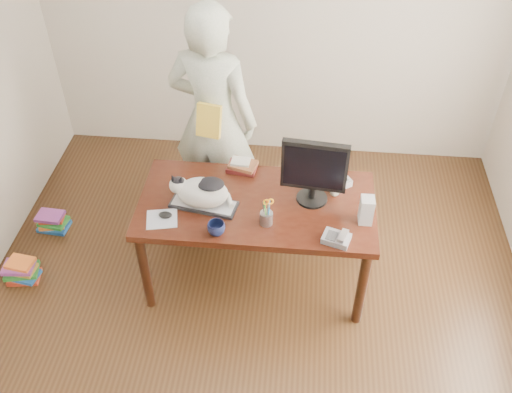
% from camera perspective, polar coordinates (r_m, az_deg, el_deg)
% --- Properties ---
extents(room, '(4.50, 4.50, 4.50)m').
position_cam_1_polar(room, '(3.01, -1.00, 0.14)').
color(room, black).
rests_on(room, ground).
extents(desk, '(1.60, 0.80, 0.75)m').
position_cam_1_polar(desk, '(4.01, 0.18, -1.42)').
color(desk, black).
rests_on(desk, ground).
extents(keyboard, '(0.47, 0.25, 0.03)m').
position_cam_1_polar(keyboard, '(3.84, -5.24, -0.78)').
color(keyboard, black).
rests_on(keyboard, desk).
extents(cat, '(0.44, 0.27, 0.25)m').
position_cam_1_polar(cat, '(3.76, -5.56, 0.53)').
color(cat, silver).
rests_on(cat, keyboard).
extents(monitor, '(0.43, 0.23, 0.49)m').
position_cam_1_polar(monitor, '(3.71, 5.84, 2.70)').
color(monitor, black).
rests_on(monitor, desk).
extents(pen_cup, '(0.11, 0.11, 0.21)m').
position_cam_1_polar(pen_cup, '(3.67, 1.05, -2.04)').
color(pen_cup, gray).
rests_on(pen_cup, desk).
extents(mousepad, '(0.23, 0.22, 0.00)m').
position_cam_1_polar(mousepad, '(3.78, -9.39, -2.23)').
color(mousepad, '#B9BCC6').
rests_on(mousepad, desk).
extents(mouse, '(0.10, 0.08, 0.04)m').
position_cam_1_polar(mouse, '(3.78, -9.06, -1.83)').
color(mouse, black).
rests_on(mouse, mousepad).
extents(coffee_mug, '(0.16, 0.16, 0.09)m').
position_cam_1_polar(coffee_mug, '(3.62, -3.99, -3.19)').
color(coffee_mug, black).
rests_on(coffee_mug, desk).
extents(phone, '(0.20, 0.17, 0.08)m').
position_cam_1_polar(phone, '(3.61, 8.09, -4.15)').
color(phone, slate).
rests_on(phone, desk).
extents(speaker, '(0.09, 0.10, 0.19)m').
position_cam_1_polar(speaker, '(3.72, 10.98, -1.34)').
color(speaker, '#A5A5A8').
rests_on(speaker, desk).
extents(baseball, '(0.07, 0.07, 0.07)m').
position_cam_1_polar(baseball, '(3.92, 7.88, 0.50)').
color(baseball, beige).
rests_on(baseball, desk).
extents(book_stack, '(0.23, 0.19, 0.08)m').
position_cam_1_polar(book_stack, '(4.10, -1.38, 3.10)').
color(book_stack, '#471313').
rests_on(book_stack, desk).
extents(calculator, '(0.22, 0.24, 0.06)m').
position_cam_1_polar(calculator, '(4.04, 8.08, 1.78)').
color(calculator, slate).
rests_on(calculator, desk).
extents(person, '(0.76, 0.58, 1.87)m').
position_cam_1_polar(person, '(4.30, -4.29, 7.56)').
color(person, silver).
rests_on(person, ground).
extents(held_book, '(0.19, 0.14, 0.25)m').
position_cam_1_polar(held_book, '(4.10, -4.73, 7.56)').
color(held_book, gold).
rests_on(held_book, person).
extents(book_pile_a, '(0.27, 0.22, 0.18)m').
position_cam_1_polar(book_pile_a, '(4.65, -22.36, -6.87)').
color(book_pile_a, '#B8321A').
rests_on(book_pile_a, ground).
extents(book_pile_b, '(0.26, 0.20, 0.15)m').
position_cam_1_polar(book_pile_b, '(4.98, -19.66, -2.35)').
color(book_pile_b, '#1C58AB').
rests_on(book_pile_b, ground).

